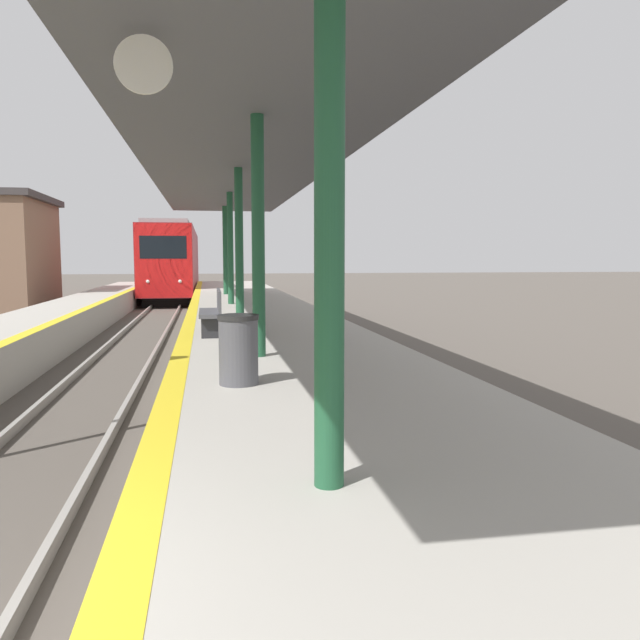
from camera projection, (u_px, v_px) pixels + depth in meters
The scene contains 4 objects.
train at pixel (174, 262), 41.33m from camera, with size 2.83×21.67×4.54m.
station_canopy at pixel (238, 166), 15.34m from camera, with size 4.60×29.07×3.99m.
trash_bin at pixel (239, 349), 7.77m from camera, with size 0.51×0.51×0.87m.
bench at pixel (213, 311), 12.91m from camera, with size 0.44×1.73×0.92m.
Camera 1 is at (2.09, -2.85, 2.56)m, focal length 35.00 mm.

